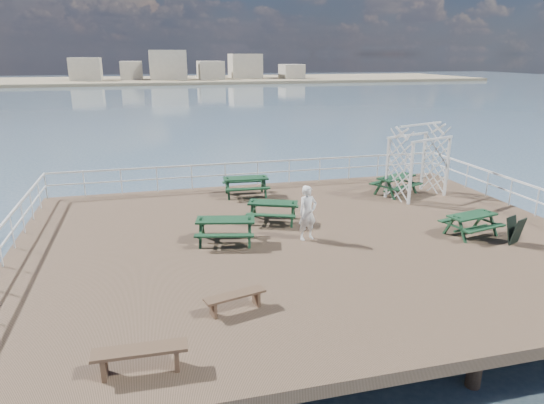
{
  "coord_description": "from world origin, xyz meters",
  "views": [
    {
      "loc": [
        -4.64,
        -13.87,
        5.67
      ],
      "look_at": [
        -0.93,
        0.62,
        1.1
      ],
      "focal_mm": 32.0,
      "sensor_mm": 36.0,
      "label": 1
    }
  ],
  "objects_px": {
    "picnic_table_a": "(225,225)",
    "picnic_table_e": "(472,220)",
    "flat_bench_near": "(140,355)",
    "trellis_arbor": "(418,165)",
    "person": "(308,213)",
    "picnic_table_c": "(396,181)",
    "flat_bench_far": "(235,298)",
    "picnic_table_b": "(246,182)",
    "picnic_table_d": "(273,207)"
  },
  "relations": [
    {
      "from": "picnic_table_c",
      "to": "flat_bench_far",
      "type": "bearing_deg",
      "value": -162.13
    },
    {
      "from": "picnic_table_e",
      "to": "flat_bench_far",
      "type": "height_order",
      "value": "picnic_table_e"
    },
    {
      "from": "picnic_table_c",
      "to": "picnic_table_e",
      "type": "height_order",
      "value": "picnic_table_c"
    },
    {
      "from": "picnic_table_b",
      "to": "picnic_table_c",
      "type": "relative_size",
      "value": 0.85
    },
    {
      "from": "picnic_table_d",
      "to": "flat_bench_far",
      "type": "xyz_separation_m",
      "value": [
        -2.39,
        -5.77,
        -0.22
      ]
    },
    {
      "from": "picnic_table_e",
      "to": "flat_bench_near",
      "type": "xyz_separation_m",
      "value": [
        -10.43,
        -4.73,
        -0.14
      ]
    },
    {
      "from": "picnic_table_d",
      "to": "flat_bench_near",
      "type": "distance_m",
      "value": 8.81
    },
    {
      "from": "picnic_table_c",
      "to": "person",
      "type": "height_order",
      "value": "person"
    },
    {
      "from": "flat_bench_near",
      "to": "person",
      "type": "height_order",
      "value": "person"
    },
    {
      "from": "picnic_table_c",
      "to": "picnic_table_e",
      "type": "xyz_separation_m",
      "value": [
        0.02,
        -5.03,
        -0.05
      ]
    },
    {
      "from": "flat_bench_near",
      "to": "trellis_arbor",
      "type": "bearing_deg",
      "value": 41.34
    },
    {
      "from": "picnic_table_c",
      "to": "picnic_table_d",
      "type": "height_order",
      "value": "picnic_table_c"
    },
    {
      "from": "flat_bench_near",
      "to": "trellis_arbor",
      "type": "relative_size",
      "value": 0.58
    },
    {
      "from": "picnic_table_b",
      "to": "picnic_table_c",
      "type": "xyz_separation_m",
      "value": [
        6.19,
        -1.31,
        -0.01
      ]
    },
    {
      "from": "picnic_table_d",
      "to": "picnic_table_e",
      "type": "bearing_deg",
      "value": -3.46
    },
    {
      "from": "picnic_table_e",
      "to": "person",
      "type": "distance_m",
      "value": 5.4
    },
    {
      "from": "picnic_table_a",
      "to": "trellis_arbor",
      "type": "relative_size",
      "value": 0.69
    },
    {
      "from": "trellis_arbor",
      "to": "person",
      "type": "height_order",
      "value": "trellis_arbor"
    },
    {
      "from": "flat_bench_near",
      "to": "trellis_arbor",
      "type": "xyz_separation_m",
      "value": [
        11.03,
        9.24,
        0.97
      ]
    },
    {
      "from": "picnic_table_d",
      "to": "flat_bench_far",
      "type": "distance_m",
      "value": 6.25
    },
    {
      "from": "flat_bench_near",
      "to": "flat_bench_far",
      "type": "bearing_deg",
      "value": 42.14
    },
    {
      "from": "picnic_table_b",
      "to": "trellis_arbor",
      "type": "relative_size",
      "value": 0.63
    },
    {
      "from": "picnic_table_b",
      "to": "picnic_table_d",
      "type": "height_order",
      "value": "picnic_table_b"
    },
    {
      "from": "picnic_table_c",
      "to": "trellis_arbor",
      "type": "bearing_deg",
      "value": -65.58
    },
    {
      "from": "picnic_table_d",
      "to": "person",
      "type": "relative_size",
      "value": 1.19
    },
    {
      "from": "picnic_table_b",
      "to": "picnic_table_d",
      "type": "distance_m",
      "value": 3.5
    },
    {
      "from": "picnic_table_e",
      "to": "person",
      "type": "height_order",
      "value": "person"
    },
    {
      "from": "picnic_table_b",
      "to": "trellis_arbor",
      "type": "height_order",
      "value": "trellis_arbor"
    },
    {
      "from": "picnic_table_b",
      "to": "picnic_table_e",
      "type": "bearing_deg",
      "value": -42.31
    },
    {
      "from": "picnic_table_b",
      "to": "person",
      "type": "relative_size",
      "value": 1.08
    },
    {
      "from": "picnic_table_a",
      "to": "trellis_arbor",
      "type": "height_order",
      "value": "trellis_arbor"
    },
    {
      "from": "flat_bench_far",
      "to": "person",
      "type": "xyz_separation_m",
      "value": [
        3.03,
        3.89,
        0.57
      ]
    },
    {
      "from": "person",
      "to": "picnic_table_a",
      "type": "bearing_deg",
      "value": 156.39
    },
    {
      "from": "picnic_table_d",
      "to": "picnic_table_a",
      "type": "bearing_deg",
      "value": -119.71
    },
    {
      "from": "picnic_table_a",
      "to": "person",
      "type": "distance_m",
      "value": 2.61
    },
    {
      "from": "flat_bench_far",
      "to": "picnic_table_a",
      "type": "bearing_deg",
      "value": 69.05
    },
    {
      "from": "picnic_table_d",
      "to": "trellis_arbor",
      "type": "height_order",
      "value": "trellis_arbor"
    },
    {
      "from": "picnic_table_c",
      "to": "flat_bench_near",
      "type": "height_order",
      "value": "picnic_table_c"
    },
    {
      "from": "picnic_table_b",
      "to": "flat_bench_far",
      "type": "bearing_deg",
      "value": -99.6
    },
    {
      "from": "picnic_table_e",
      "to": "person",
      "type": "xyz_separation_m",
      "value": [
        -5.3,
        0.97,
        0.37
      ]
    },
    {
      "from": "picnic_table_e",
      "to": "flat_bench_far",
      "type": "xyz_separation_m",
      "value": [
        -8.33,
        -2.92,
        -0.2
      ]
    },
    {
      "from": "picnic_table_c",
      "to": "flat_bench_far",
      "type": "height_order",
      "value": "picnic_table_c"
    },
    {
      "from": "picnic_table_e",
      "to": "flat_bench_far",
      "type": "distance_m",
      "value": 8.83
    },
    {
      "from": "trellis_arbor",
      "to": "picnic_table_e",
      "type": "bearing_deg",
      "value": -117.58
    },
    {
      "from": "picnic_table_a",
      "to": "picnic_table_e",
      "type": "relative_size",
      "value": 1.11
    },
    {
      "from": "person",
      "to": "picnic_table_e",
      "type": "bearing_deg",
      "value": -25.71
    },
    {
      "from": "trellis_arbor",
      "to": "picnic_table_c",
      "type": "bearing_deg",
      "value": 120.34
    },
    {
      "from": "flat_bench_far",
      "to": "picnic_table_e",
      "type": "bearing_deg",
      "value": 4.64
    },
    {
      "from": "picnic_table_e",
      "to": "person",
      "type": "relative_size",
      "value": 1.07
    },
    {
      "from": "picnic_table_c",
      "to": "picnic_table_e",
      "type": "bearing_deg",
      "value": -115.63
    }
  ]
}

